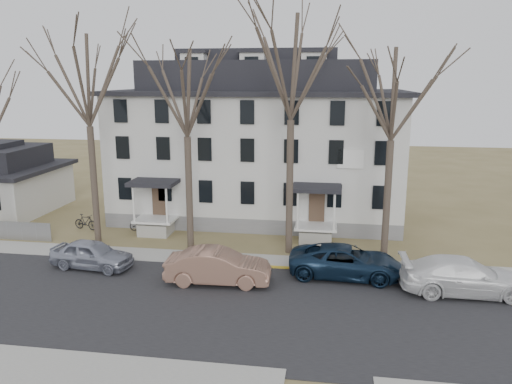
% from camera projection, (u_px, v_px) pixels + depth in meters
% --- Properties ---
extents(ground, '(120.00, 120.00, 0.00)m').
position_uv_depth(ground, '(243.00, 332.00, 20.29)').
color(ground, olive).
rests_on(ground, ground).
extents(main_road, '(120.00, 10.00, 0.04)m').
position_uv_depth(main_road, '(251.00, 310.00, 22.22)').
color(main_road, '#27272A').
rests_on(main_road, ground).
extents(far_sidewalk, '(120.00, 2.00, 0.08)m').
position_uv_depth(far_sidewalk, '(268.00, 262.00, 28.00)').
color(far_sidewalk, '#A09F97').
rests_on(far_sidewalk, ground).
extents(yellow_curb, '(14.00, 0.25, 0.06)m').
position_uv_depth(yellow_curb, '(359.00, 273.00, 26.40)').
color(yellow_curb, gold).
rests_on(yellow_curb, ground).
extents(boarding_house, '(20.80, 12.36, 12.05)m').
position_uv_depth(boarding_house, '(259.00, 144.00, 36.69)').
color(boarding_house, slate).
rests_on(boarding_house, ground).
extents(tree_far_left, '(8.40, 8.40, 13.72)m').
position_uv_depth(tree_far_left, '(86.00, 74.00, 29.05)').
color(tree_far_left, '#473B31').
rests_on(tree_far_left, ground).
extents(tree_mid_left, '(7.80, 7.80, 12.74)m').
position_uv_depth(tree_mid_left, '(186.00, 87.00, 28.33)').
color(tree_mid_left, '#473B31').
rests_on(tree_mid_left, ground).
extents(tree_center, '(9.00, 9.00, 14.70)m').
position_uv_depth(tree_center, '(292.00, 59.00, 27.12)').
color(tree_center, '#473B31').
rests_on(tree_center, ground).
extents(tree_mid_right, '(7.80, 7.80, 12.74)m').
position_uv_depth(tree_mid_right, '(394.00, 87.00, 26.64)').
color(tree_mid_right, '#473B31').
rests_on(tree_mid_right, ground).
extents(car_silver, '(4.68, 2.33, 1.53)m').
position_uv_depth(car_silver, '(92.00, 255.00, 26.93)').
color(car_silver, '#989DAF').
rests_on(car_silver, ground).
extents(car_tan, '(5.33, 2.10, 1.73)m').
position_uv_depth(car_tan, '(218.00, 267.00, 24.91)').
color(car_tan, '#906654').
rests_on(car_tan, ground).
extents(car_navy, '(5.95, 2.96, 1.62)m').
position_uv_depth(car_navy, '(346.00, 262.00, 25.75)').
color(car_navy, '#12253C').
rests_on(car_navy, ground).
extents(car_white, '(6.02, 2.63, 1.72)m').
position_uv_depth(car_white, '(464.00, 277.00, 23.71)').
color(car_white, white).
rests_on(car_white, ground).
extents(bicycle_left, '(1.81, 0.76, 0.93)m').
position_uv_depth(bicycle_left, '(142.00, 225.00, 33.39)').
color(bicycle_left, black).
rests_on(bicycle_left, ground).
extents(bicycle_right, '(1.85, 0.87, 1.07)m').
position_uv_depth(bicycle_right, '(86.00, 222.00, 33.79)').
color(bicycle_right, black).
rests_on(bicycle_right, ground).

